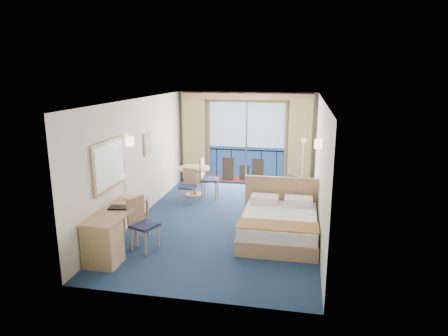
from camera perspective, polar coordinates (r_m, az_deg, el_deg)
floor at (r=9.07m, az=0.28°, el=-7.53°), size 6.50×6.50×0.00m
room_walls at (r=8.59m, az=0.29°, el=3.59°), size 4.04×6.54×2.72m
balcony_door at (r=11.83m, az=3.18°, el=3.25°), size 2.36×0.03×2.52m
curtain_left at (r=11.97m, az=-4.26°, el=4.00°), size 0.65×0.22×2.55m
curtain_right at (r=11.55m, az=10.77°, el=3.44°), size 0.65×0.22×2.55m
pelmet at (r=11.54m, az=3.23°, el=10.18°), size 3.80×0.25×0.18m
mirror at (r=7.87m, az=-16.07°, el=0.42°), size 0.05×1.25×0.95m
wall_print at (r=9.60m, az=-10.85°, el=3.34°), size 0.04×0.42×0.52m
sconce_left at (r=8.59m, az=-13.32°, el=3.72°), size 0.18×0.18×0.18m
sconce_right at (r=8.29m, az=13.41°, el=3.35°), size 0.18×0.18×0.18m
bed at (r=8.17m, az=7.90°, el=-7.95°), size 1.64×1.95×1.03m
nightstand at (r=9.53m, az=11.55°, el=-4.82°), size 0.47×0.44×0.61m
phone at (r=9.45m, az=11.89°, el=-2.79°), size 0.22×0.19×0.08m
armchair at (r=9.99m, az=9.05°, el=-3.43°), size 1.14×1.14×0.75m
floor_lamp at (r=11.16m, az=11.25°, el=2.30°), size 0.21×0.21×1.49m
desk at (r=7.38m, az=-16.49°, el=-9.51°), size 0.59×1.72×0.81m
desk_chair at (r=7.68m, az=-11.80°, el=-7.34°), size 0.56×0.56×1.00m
folder at (r=7.68m, az=-14.88°, el=-5.47°), size 0.37×0.31×0.03m
desk_lamp at (r=8.11m, az=-14.06°, el=-1.95°), size 0.12×0.12×0.46m
round_table at (r=10.75m, az=-4.33°, el=-0.89°), size 0.86×0.86×0.77m
table_chair_a at (r=10.51m, az=-2.53°, el=-1.16°), size 0.49×0.48×1.05m
table_chair_b at (r=10.24m, az=-5.05°, el=-2.21°), size 0.41×0.41×0.86m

